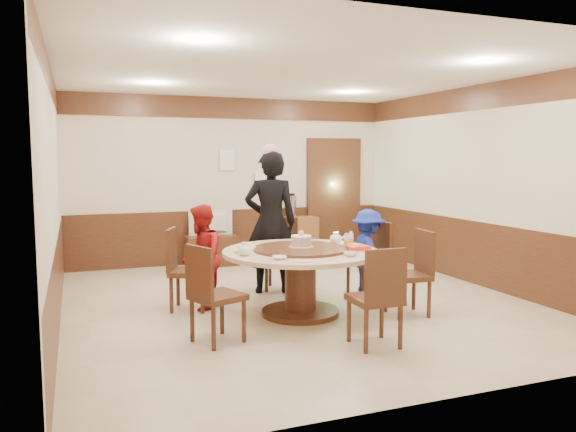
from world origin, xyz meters
name	(u,v)px	position (x,y,z in m)	size (l,w,h in m)	color
room	(298,216)	(0.01, 0.01, 1.08)	(6.00, 6.04, 2.84)	beige
banquet_table	(301,269)	(-0.17, -0.51, 0.53)	(1.77, 1.77, 0.78)	#442415
chair_0	(369,273)	(0.99, -0.03, 0.30)	(0.48, 0.47, 0.97)	#442415
chair_1	(282,267)	(0.07, 0.76, 0.30)	(0.59, 0.59, 0.97)	#442415
chair_2	(188,284)	(-1.33, 0.17, 0.30)	(0.58, 0.57, 0.97)	#442415
chair_3	(216,312)	(-1.30, -1.12, 0.30)	(0.58, 0.57, 0.97)	#442415
chair_4	(376,315)	(0.10, -1.77, 0.30)	(0.45, 0.46, 0.97)	#442415
chair_5	(409,289)	(0.99, -0.96, 0.30)	(0.49, 0.48, 0.97)	#442415
person_standing	(271,222)	(-0.13, 0.63, 0.94)	(0.69, 0.45, 1.88)	black
person_red	(201,257)	(-1.17, 0.15, 0.62)	(0.61, 0.47, 1.25)	#A71618
person_blue	(368,254)	(0.93, -0.11, 0.57)	(0.74, 0.42, 1.14)	#172997
birthday_cake	(301,241)	(-0.15, -0.48, 0.85)	(0.28, 0.28, 0.19)	white
teapot_left	(244,250)	(-0.86, -0.64, 0.81)	(0.17, 0.15, 0.13)	white
teapot_right	(336,239)	(0.40, -0.25, 0.81)	(0.17, 0.15, 0.13)	white
bowl_0	(242,247)	(-0.74, -0.14, 0.77)	(0.14, 0.14, 0.03)	white
bowl_1	(350,254)	(0.18, -1.08, 0.77)	(0.15, 0.15, 0.05)	white
bowl_2	(279,258)	(-0.59, -0.98, 0.77)	(0.15, 0.15, 0.04)	white
bowl_3	(361,247)	(0.52, -0.67, 0.77)	(0.13, 0.13, 0.04)	white
bowl_4	(241,251)	(-0.85, -0.43, 0.77)	(0.17, 0.17, 0.04)	white
bowl_5	(293,241)	(-0.04, 0.05, 0.77)	(0.12, 0.12, 0.04)	white
saucer_near	(302,261)	(-0.42, -1.16, 0.76)	(0.18, 0.18, 0.01)	white
saucer_far	(319,241)	(0.28, -0.01, 0.76)	(0.18, 0.18, 0.01)	white
shrimp_platter	(359,249)	(0.40, -0.84, 0.78)	(0.30, 0.20, 0.06)	white
bottle_0	(346,242)	(0.37, -0.60, 0.83)	(0.06, 0.06, 0.16)	silver
bottle_1	(351,240)	(0.49, -0.49, 0.83)	(0.06, 0.06, 0.16)	silver
tv_stand	(212,250)	(-0.44, 2.75, 0.25)	(0.85, 0.45, 0.50)	#442415
television	(211,223)	(-0.44, 2.75, 0.71)	(0.73, 0.10, 0.42)	gray
side_cabinet	(294,238)	(1.05, 2.78, 0.38)	(0.80, 0.40, 0.75)	brown
thermos	(292,206)	(1.01, 2.78, 0.94)	(0.15, 0.15, 0.38)	silver
notice_left	(227,160)	(-0.10, 2.96, 1.75)	(0.25, 0.00, 0.35)	white
notice_right	(264,177)	(0.55, 2.96, 1.45)	(0.30, 0.00, 0.22)	white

